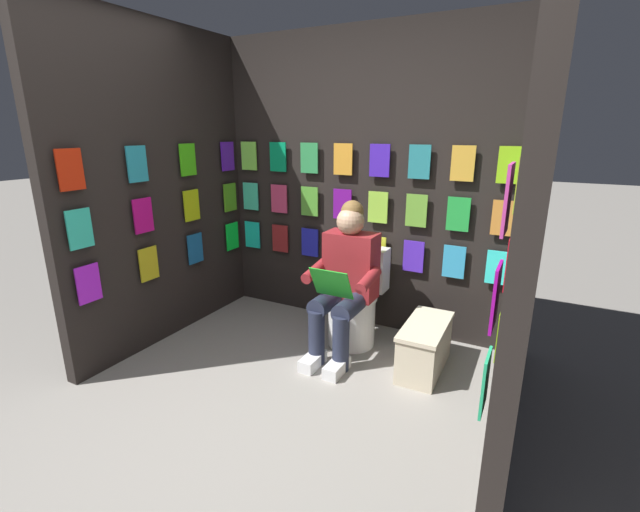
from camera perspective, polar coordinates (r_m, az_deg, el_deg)
ground_plane at (r=2.69m, az=-12.32°, el=-23.41°), size 30.00×30.00×0.00m
display_wall_back at (r=3.77m, az=5.82°, el=9.33°), size 2.72×0.14×2.50m
display_wall_left at (r=2.52m, az=26.39°, el=4.20°), size 0.14×1.89×2.50m
display_wall_right at (r=3.74m, az=-20.39°, el=8.35°), size 0.14×1.89×2.50m
toilet at (r=3.60m, az=4.70°, el=-6.20°), size 0.41×0.55×0.77m
person_reading at (r=3.30m, az=3.23°, el=-3.16°), size 0.53×0.68×1.19m
comic_longbox_near at (r=3.31m, az=13.58°, el=-11.50°), size 0.29×0.63×0.36m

